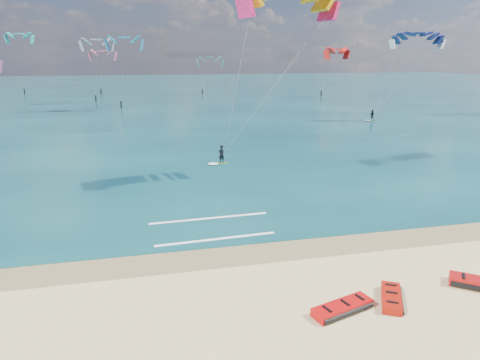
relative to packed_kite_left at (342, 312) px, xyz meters
name	(u,v)px	position (x,y,z in m)	size (l,w,h in m)	color
ground	(182,131)	(-2.22, 42.67, 0.00)	(320.00, 320.00, 0.00)	tan
wet_sand_strip	(251,253)	(-2.22, 5.67, 0.00)	(320.00, 2.40, 0.01)	brown
sea	(160,91)	(-2.22, 106.67, 0.02)	(320.00, 200.00, 0.04)	#0A3039
packed_kite_left	(342,312)	(0.00, 0.00, 0.00)	(2.75, 1.11, 0.40)	#C00B0A
packed_kite_right	(391,301)	(2.23, 0.22, 0.00)	(2.28, 1.09, 0.39)	#A91207
kitesurfer_main	(252,77)	(1.57, 20.45, 7.89)	(10.17, 9.02, 15.52)	#ACE41A
kitesurfer_far	(397,69)	(29.30, 44.09, 7.55)	(11.58, 3.94, 13.98)	#AABF1C
shoreline_foam	(212,228)	(-3.59, 9.29, 0.04)	(7.21, 3.65, 0.01)	white
distant_kites	(127,74)	(-9.85, 82.11, 5.72)	(76.22, 38.78, 14.27)	teal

